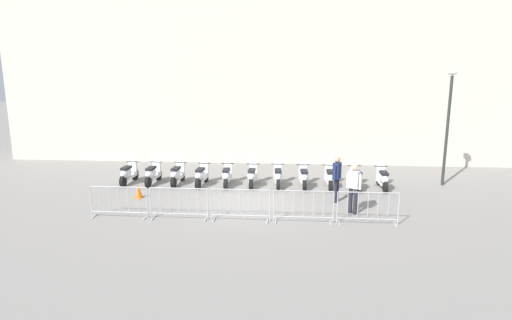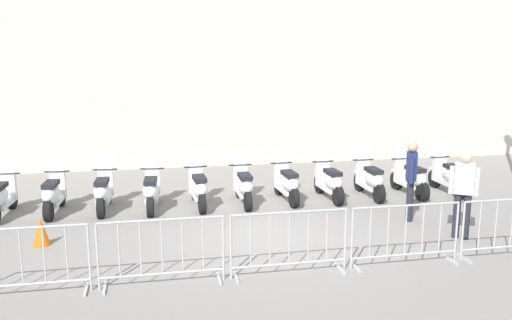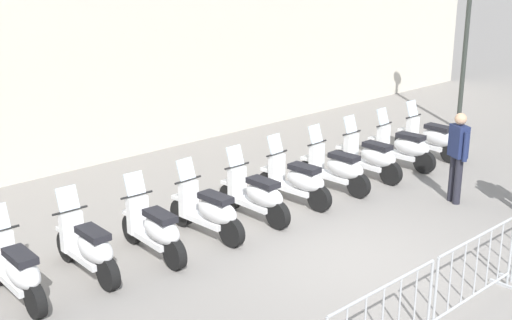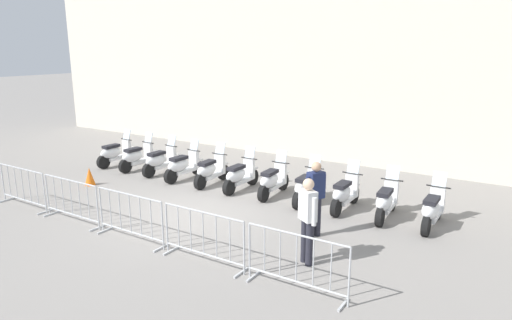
{
  "view_description": "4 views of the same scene",
  "coord_description": "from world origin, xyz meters",
  "px_view_note": "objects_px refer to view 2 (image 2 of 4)",
  "views": [
    {
      "loc": [
        0.35,
        -14.74,
        4.66
      ],
      "look_at": [
        0.4,
        2.36,
        1.14
      ],
      "focal_mm": 29.01,
      "sensor_mm": 36.0,
      "label": 1
    },
    {
      "loc": [
        -2.87,
        -9.47,
        3.45
      ],
      "look_at": [
        0.32,
        1.7,
        1.2
      ],
      "focal_mm": 36.55,
      "sensor_mm": 36.0,
      "label": 2
    },
    {
      "loc": [
        -8.15,
        -5.27,
        4.65
      ],
      "look_at": [
        -0.11,
        2.03,
        1.23
      ],
      "focal_mm": 48.05,
      "sensor_mm": 36.0,
      "label": 3
    },
    {
      "loc": [
        6.55,
        -8.82,
        4.09
      ],
      "look_at": [
        1.14,
        1.52,
        1.21
      ],
      "focal_mm": 31.6,
      "sensor_mm": 36.0,
      "label": 4
    }
  ],
  "objects_px": {
    "motorcycle_1": "(53,195)",
    "motorcycle_10": "(449,177)",
    "motorcycle_2": "(103,192)",
    "barrier_segment_1": "(162,253)",
    "motorcycle_0": "(1,197)",
    "motorcycle_6": "(287,184)",
    "barrier_segment_0": "(22,263)",
    "motorcycle_7": "(330,182)",
    "motorcycle_8": "(370,180)",
    "officer_mid_plaza": "(464,190)",
    "motorcycle_3": "(151,191)",
    "motorcycle_9": "(411,178)",
    "traffic_cone": "(41,231)",
    "barrier_segment_3": "(405,236)",
    "motorcycle_4": "(199,189)",
    "officer_near_row_end": "(411,176)",
    "barrier_segment_4": "(511,228)",
    "motorcycle_5": "(244,186)",
    "barrier_segment_2": "(289,244)"
  },
  "relations": [
    {
      "from": "officer_near_row_end",
      "to": "motorcycle_1",
      "type": "bearing_deg",
      "value": 160.88
    },
    {
      "from": "motorcycle_9",
      "to": "traffic_cone",
      "type": "distance_m",
      "value": 8.82
    },
    {
      "from": "motorcycle_7",
      "to": "barrier_segment_1",
      "type": "bearing_deg",
      "value": -139.33
    },
    {
      "from": "traffic_cone",
      "to": "barrier_segment_0",
      "type": "bearing_deg",
      "value": -90.18
    },
    {
      "from": "motorcycle_7",
      "to": "barrier_segment_3",
      "type": "relative_size",
      "value": 0.89
    },
    {
      "from": "motorcycle_0",
      "to": "barrier_segment_0",
      "type": "xyz_separation_m",
      "value": [
        1.03,
        -4.39,
        0.07
      ]
    },
    {
      "from": "motorcycle_0",
      "to": "motorcycle_7",
      "type": "relative_size",
      "value": 1.0
    },
    {
      "from": "motorcycle_9",
      "to": "barrier_segment_0",
      "type": "relative_size",
      "value": 0.89
    },
    {
      "from": "motorcycle_2",
      "to": "motorcycle_5",
      "type": "distance_m",
      "value": 3.26
    },
    {
      "from": "barrier_segment_2",
      "to": "officer_mid_plaza",
      "type": "height_order",
      "value": "officer_mid_plaza"
    },
    {
      "from": "motorcycle_0",
      "to": "motorcycle_8",
      "type": "relative_size",
      "value": 1.0
    },
    {
      "from": "motorcycle_3",
      "to": "barrier_segment_0",
      "type": "height_order",
      "value": "motorcycle_3"
    },
    {
      "from": "motorcycle_0",
      "to": "motorcycle_10",
      "type": "xyz_separation_m",
      "value": [
        10.83,
        -0.94,
        0.0
      ]
    },
    {
      "from": "motorcycle_1",
      "to": "motorcycle_2",
      "type": "xyz_separation_m",
      "value": [
        1.08,
        -0.08,
        0.0
      ]
    },
    {
      "from": "motorcycle_2",
      "to": "motorcycle_9",
      "type": "bearing_deg",
      "value": -5.33
    },
    {
      "from": "barrier_segment_4",
      "to": "motorcycle_2",
      "type": "bearing_deg",
      "value": 144.86
    },
    {
      "from": "motorcycle_4",
      "to": "motorcycle_10",
      "type": "distance_m",
      "value": 6.52
    },
    {
      "from": "barrier_segment_2",
      "to": "motorcycle_2",
      "type": "bearing_deg",
      "value": 122.47
    },
    {
      "from": "motorcycle_4",
      "to": "motorcycle_7",
      "type": "distance_m",
      "value": 3.26
    },
    {
      "from": "motorcycle_0",
      "to": "officer_near_row_end",
      "type": "bearing_deg",
      "value": -17.27
    },
    {
      "from": "motorcycle_6",
      "to": "motorcycle_7",
      "type": "relative_size",
      "value": 1.0
    },
    {
      "from": "motorcycle_1",
      "to": "motorcycle_10",
      "type": "distance_m",
      "value": 9.79
    },
    {
      "from": "motorcycle_0",
      "to": "motorcycle_4",
      "type": "height_order",
      "value": "same"
    },
    {
      "from": "motorcycle_1",
      "to": "motorcycle_4",
      "type": "bearing_deg",
      "value": -6.1
    },
    {
      "from": "motorcycle_8",
      "to": "officer_mid_plaza",
      "type": "distance_m",
      "value": 3.3
    },
    {
      "from": "motorcycle_9",
      "to": "barrier_segment_4",
      "type": "distance_m",
      "value": 4.23
    },
    {
      "from": "motorcycle_2",
      "to": "officer_near_row_end",
      "type": "xyz_separation_m",
      "value": [
        6.4,
        -2.52,
        0.53
      ]
    },
    {
      "from": "motorcycle_5",
      "to": "motorcycle_9",
      "type": "relative_size",
      "value": 1.0
    },
    {
      "from": "motorcycle_9",
      "to": "officer_mid_plaza",
      "type": "relative_size",
      "value": 1.0
    },
    {
      "from": "motorcycle_8",
      "to": "barrier_segment_0",
      "type": "relative_size",
      "value": 0.89
    },
    {
      "from": "motorcycle_0",
      "to": "motorcycle_8",
      "type": "height_order",
      "value": "same"
    },
    {
      "from": "motorcycle_0",
      "to": "barrier_segment_3",
      "type": "bearing_deg",
      "value": -34.48
    },
    {
      "from": "officer_near_row_end",
      "to": "traffic_cone",
      "type": "xyz_separation_m",
      "value": [
        -7.54,
        0.5,
        -0.71
      ]
    },
    {
      "from": "motorcycle_2",
      "to": "motorcycle_10",
      "type": "bearing_deg",
      "value": -5.22
    },
    {
      "from": "motorcycle_6",
      "to": "traffic_cone",
      "type": "xyz_separation_m",
      "value": [
        -5.47,
        -1.64,
        -0.18
      ]
    },
    {
      "from": "motorcycle_2",
      "to": "barrier_segment_1",
      "type": "relative_size",
      "value": 0.89
    },
    {
      "from": "motorcycle_5",
      "to": "barrier_segment_4",
      "type": "xyz_separation_m",
      "value": [
        3.71,
        -4.54,
        0.07
      ]
    },
    {
      "from": "motorcycle_3",
      "to": "motorcycle_1",
      "type": "bearing_deg",
      "value": 172.55
    },
    {
      "from": "motorcycle_2",
      "to": "officer_near_row_end",
      "type": "distance_m",
      "value": 6.9
    },
    {
      "from": "motorcycle_9",
      "to": "barrier_segment_3",
      "type": "distance_m",
      "value": 4.82
    },
    {
      "from": "motorcycle_4",
      "to": "motorcycle_8",
      "type": "xyz_separation_m",
      "value": [
        4.33,
        -0.3,
        0.0
      ]
    },
    {
      "from": "motorcycle_5",
      "to": "barrier_segment_3",
      "type": "relative_size",
      "value": 0.89
    },
    {
      "from": "motorcycle_6",
      "to": "officer_near_row_end",
      "type": "xyz_separation_m",
      "value": [
        2.07,
        -2.14,
        0.53
      ]
    },
    {
      "from": "motorcycle_0",
      "to": "motorcycle_6",
      "type": "xyz_separation_m",
      "value": [
        6.51,
        -0.53,
        0.0
      ]
    },
    {
      "from": "barrier_segment_3",
      "to": "barrier_segment_1",
      "type": "bearing_deg",
      "value": 175.38
    },
    {
      "from": "motorcycle_2",
      "to": "barrier_segment_1",
      "type": "distance_m",
      "value": 4.49
    },
    {
      "from": "barrier_segment_1",
      "to": "officer_near_row_end",
      "type": "relative_size",
      "value": 1.12
    },
    {
      "from": "motorcycle_3",
      "to": "motorcycle_4",
      "type": "xyz_separation_m",
      "value": [
        1.09,
        -0.07,
        0.0
      ]
    },
    {
      "from": "motorcycle_6",
      "to": "motorcycle_8",
      "type": "height_order",
      "value": "same"
    },
    {
      "from": "motorcycle_5",
      "to": "motorcycle_4",
      "type": "bearing_deg",
      "value": 175.88
    }
  ]
}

